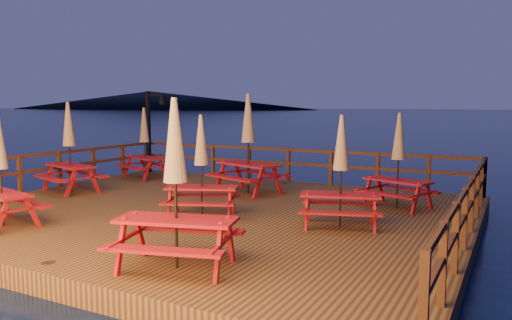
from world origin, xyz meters
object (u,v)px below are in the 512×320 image
at_px(picnic_table_0, 248,142).
at_px(lamp_post, 152,124).
at_px(picnic_table_2, 201,164).
at_px(picnic_table_1, 69,145).

bearing_deg(picnic_table_0, lamp_post, 177.74).
xyz_separation_m(lamp_post, picnic_table_2, (5.75, -5.26, -0.60)).
bearing_deg(picnic_table_1, lamp_post, 114.85).
relative_size(lamp_post, picnic_table_1, 1.16).
bearing_deg(picnic_table_2, lamp_post, 114.48).
distance_m(lamp_post, picnic_table_2, 7.82).
distance_m(picnic_table_1, picnic_table_2, 5.29).
height_order(picnic_table_0, picnic_table_2, picnic_table_0).
distance_m(lamp_post, picnic_table_1, 4.38).
xyz_separation_m(lamp_post, picnic_table_0, (5.20, -2.07, -0.33)).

